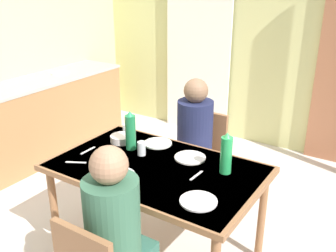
# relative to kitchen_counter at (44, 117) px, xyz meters

# --- Properties ---
(ground_plane) EXTENTS (5.97, 5.97, 0.00)m
(ground_plane) POSITION_rel_kitchen_counter_xyz_m (1.77, -0.60, -0.45)
(ground_plane) COLOR silver
(wall_back) EXTENTS (4.41, 0.10, 2.56)m
(wall_back) POSITION_rel_kitchen_counter_xyz_m (1.77, 1.69, 0.83)
(wall_back) COLOR #C6C782
(wall_back) RESTS_ON ground_plane
(wall_left) EXTENTS (0.10, 3.44, 2.56)m
(wall_left) POSITION_rel_kitchen_counter_xyz_m (-0.33, -0.03, 0.83)
(wall_left) COLOR #CAC287
(wall_left) RESTS_ON ground_plane
(curtain_panel) EXTENTS (0.90, 0.03, 2.15)m
(curtain_panel) POSITION_rel_kitchen_counter_xyz_m (1.13, 1.59, 0.62)
(curtain_panel) COLOR white
(curtain_panel) RESTS_ON ground_plane
(kitchen_counter) EXTENTS (0.61, 2.08, 0.91)m
(kitchen_counter) POSITION_rel_kitchen_counter_xyz_m (0.00, 0.00, 0.00)
(kitchen_counter) COLOR #9B6B42
(kitchen_counter) RESTS_ON ground_plane
(dining_table) EXTENTS (1.46, 0.91, 0.76)m
(dining_table) POSITION_rel_kitchen_counter_xyz_m (2.12, -0.78, 0.24)
(dining_table) COLOR #8E5E3B
(dining_table) RESTS_ON ground_plane
(chair_far_diner) EXTENTS (0.40, 0.40, 0.87)m
(chair_far_diner) POSITION_rel_kitchen_counter_xyz_m (2.05, 0.03, 0.05)
(chair_far_diner) COLOR #8E5E3B
(chair_far_diner) RESTS_ON ground_plane
(person_near_diner) EXTENTS (0.30, 0.37, 0.77)m
(person_near_diner) POSITION_rel_kitchen_counter_xyz_m (2.31, -1.45, 0.33)
(person_near_diner) COLOR #306253
(person_near_diner) RESTS_ON ground_plane
(person_far_diner) EXTENTS (0.30, 0.37, 0.77)m
(person_far_diner) POSITION_rel_kitchen_counter_xyz_m (2.05, -0.11, 0.33)
(person_far_diner) COLOR #1F1E4E
(person_far_diner) RESTS_ON ground_plane
(water_bottle_green_near) EXTENTS (0.08, 0.08, 0.30)m
(water_bottle_green_near) POSITION_rel_kitchen_counter_xyz_m (1.80, -0.65, 0.45)
(water_bottle_green_near) COLOR #207D45
(water_bottle_green_near) RESTS_ON dining_table
(water_bottle_green_far) EXTENTS (0.08, 0.08, 0.29)m
(water_bottle_green_far) POSITION_rel_kitchen_counter_xyz_m (2.56, -0.60, 0.45)
(water_bottle_green_far) COLOR green
(water_bottle_green_far) RESTS_ON dining_table
(serving_bowl_center) EXTENTS (0.17, 0.17, 0.05)m
(serving_bowl_center) POSITION_rel_kitchen_counter_xyz_m (1.65, -0.59, 0.34)
(serving_bowl_center) COLOR silver
(serving_bowl_center) RESTS_ON dining_table
(dinner_plate_near_left) EXTENTS (0.23, 0.23, 0.01)m
(dinner_plate_near_left) POSITION_rel_kitchen_counter_xyz_m (2.26, -0.55, 0.31)
(dinner_plate_near_left) COLOR white
(dinner_plate_near_left) RESTS_ON dining_table
(dinner_plate_near_right) EXTENTS (0.22, 0.22, 0.01)m
(dinner_plate_near_right) POSITION_rel_kitchen_counter_xyz_m (2.58, -1.02, 0.31)
(dinner_plate_near_right) COLOR white
(dinner_plate_near_right) RESTS_ON dining_table
(dinner_plate_far_center) EXTENTS (0.22, 0.22, 0.01)m
(dinner_plate_far_center) POSITION_rel_kitchen_counter_xyz_m (1.92, -0.47, 0.31)
(dinner_plate_far_center) COLOR white
(dinner_plate_far_center) RESTS_ON dining_table
(dinner_plate_far_side) EXTENTS (0.20, 0.20, 0.01)m
(dinner_plate_far_side) POSITION_rel_kitchen_counter_xyz_m (1.99, -1.02, 0.31)
(dinner_plate_far_side) COLOR white
(dinner_plate_far_side) RESTS_ON dining_table
(drinking_glass_by_near_diner) EXTENTS (0.06, 0.06, 0.10)m
(drinking_glass_by_near_diner) POSITION_rel_kitchen_counter_xyz_m (1.93, -0.69, 0.36)
(drinking_glass_by_near_diner) COLOR silver
(drinking_glass_by_near_diner) RESTS_ON dining_table
(drinking_glass_by_far_diner) EXTENTS (0.06, 0.06, 0.10)m
(drinking_glass_by_far_diner) POSITION_rel_kitchen_counter_xyz_m (1.60, -0.46, 0.36)
(drinking_glass_by_far_diner) COLOR silver
(drinking_glass_by_far_diner) RESTS_ON dining_table
(cutlery_knife_near) EXTENTS (0.14, 0.08, 0.00)m
(cutlery_knife_near) POSITION_rel_kitchen_counter_xyz_m (1.61, -1.05, 0.31)
(cutlery_knife_near) COLOR silver
(cutlery_knife_near) RESTS_ON dining_table
(cutlery_fork_near) EXTENTS (0.02, 0.15, 0.00)m
(cutlery_fork_near) POSITION_rel_kitchen_counter_xyz_m (2.42, -0.75, 0.31)
(cutlery_fork_near) COLOR silver
(cutlery_fork_near) RESTS_ON dining_table
(cutlery_knife_far) EXTENTS (0.02, 0.15, 0.00)m
(cutlery_knife_far) POSITION_rel_kitchen_counter_xyz_m (1.55, -0.86, 0.31)
(cutlery_knife_far) COLOR silver
(cutlery_knife_far) RESTS_ON dining_table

